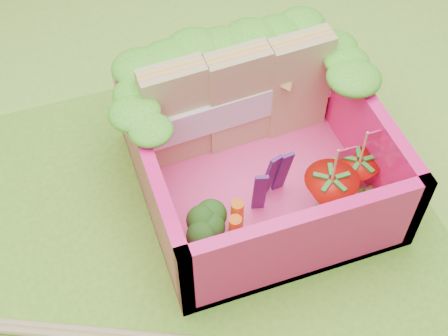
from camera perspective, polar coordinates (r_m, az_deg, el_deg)
ground at (r=3.48m, az=-2.01°, el=-6.51°), size 14.00×14.00×0.00m
placemat at (r=3.47m, az=-2.02°, el=-6.38°), size 2.60×2.60×0.03m
bento_floor at (r=3.64m, az=3.08°, el=-1.38°), size 1.30×1.30×0.05m
bento_box at (r=3.44m, az=3.26°, el=1.14°), size 1.30×1.30×0.55m
lettuce_ruffle at (r=3.50m, az=0.80°, el=10.01°), size 1.43×0.76×0.11m
sandwich_stack at (r=3.59m, az=1.32°, el=6.34°), size 1.20×0.24×0.66m
broccoli at (r=3.23m, az=-2.13°, el=-5.21°), size 0.31×0.31×0.24m
carrot_sticks at (r=3.28m, az=1.11°, el=-5.24°), size 0.11×0.14×0.27m
purple_wedges at (r=3.38m, az=4.30°, el=-1.08°), size 0.24×0.13×0.38m
strawberry_left at (r=3.41m, az=9.52°, el=-2.51°), size 0.29×0.29×0.53m
strawberry_right at (r=3.56m, az=12.02°, el=-0.54°), size 0.23×0.23×0.47m
snap_peas at (r=3.59m, az=10.43°, el=-2.27°), size 0.63×0.58×0.05m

